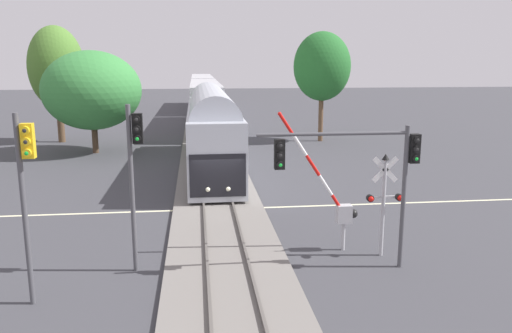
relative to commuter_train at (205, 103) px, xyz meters
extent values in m
plane|color=#3D3D42|center=(0.00, -30.29, -2.74)|extent=(220.00, 220.00, 0.00)
cube|color=beige|center=(0.00, -30.29, -2.73)|extent=(44.00, 0.20, 0.01)
cube|color=slate|center=(0.00, -30.29, -2.65)|extent=(4.40, 80.00, 0.18)
cube|color=#56514C|center=(-0.72, -30.29, -2.49)|extent=(0.10, 80.00, 0.14)
cube|color=#56514C|center=(0.71, -30.29, -2.49)|extent=(0.10, 80.00, 0.14)
cube|color=#B2B7C1|center=(0.00, -20.78, -0.47)|extent=(3.00, 18.83, 3.90)
cube|color=black|center=(0.00, -30.22, -1.05)|extent=(2.76, 0.08, 2.15)
cylinder|color=#B2B7C1|center=(0.00, -20.78, 1.36)|extent=(2.76, 16.95, 2.76)
sphere|color=#F4F2CC|center=(-0.50, -30.23, -1.74)|extent=(0.24, 0.24, 0.24)
sphere|color=#F4F2CC|center=(0.50, -30.23, -1.74)|extent=(0.24, 0.24, 0.24)
cube|color=silver|center=(0.00, 0.52, -0.12)|extent=(3.00, 21.98, 4.60)
cube|color=black|center=(1.51, 0.52, 0.18)|extent=(0.04, 19.78, 0.90)
cube|color=#193899|center=(1.52, 0.52, -1.27)|extent=(0.04, 20.22, 0.36)
cube|color=silver|center=(0.00, 23.40, -0.12)|extent=(3.00, 21.98, 4.60)
cube|color=black|center=(1.51, 23.40, 0.18)|extent=(0.04, 19.78, 0.90)
cube|color=#193899|center=(1.52, 23.40, -1.27)|extent=(0.04, 20.22, 0.36)
cylinder|color=#B7B7BC|center=(4.55, -36.37, -2.19)|extent=(0.14, 0.14, 1.10)
cube|color=#B7B7BC|center=(4.55, -36.37, -1.29)|extent=(0.56, 0.40, 0.70)
sphere|color=black|center=(4.90, -36.37, -1.29)|extent=(0.36, 0.36, 0.36)
cylinder|color=red|center=(4.30, -36.37, -0.90)|extent=(0.61, 0.12, 0.84)
cylinder|color=white|center=(3.79, -36.37, -0.13)|extent=(0.61, 0.12, 0.84)
cylinder|color=red|center=(3.28, -36.37, 0.64)|extent=(0.61, 0.12, 0.84)
cylinder|color=white|center=(2.78, -36.37, 1.41)|extent=(0.61, 0.12, 0.84)
cylinder|color=red|center=(2.27, -36.37, 2.19)|extent=(0.61, 0.12, 0.84)
sphere|color=red|center=(2.01, -36.37, 2.57)|extent=(0.14, 0.14, 0.14)
cylinder|color=#B2B2B7|center=(5.81, -37.08, -0.91)|extent=(0.14, 0.14, 3.66)
cube|color=white|center=(5.81, -37.10, 0.57)|extent=(0.98, 0.05, 0.98)
cube|color=white|center=(5.81, -37.10, 0.57)|extent=(0.98, 0.05, 0.98)
cube|color=#B2B2B7|center=(5.81, -37.08, -0.47)|extent=(1.10, 0.08, 0.08)
cylinder|color=black|center=(5.26, -37.18, -0.47)|extent=(0.26, 0.18, 0.26)
cylinder|color=black|center=(6.36, -37.18, -0.47)|extent=(0.26, 0.18, 0.26)
sphere|color=red|center=(5.26, -37.28, -0.47)|extent=(0.20, 0.20, 0.20)
sphere|color=red|center=(6.36, -37.28, -0.47)|extent=(0.20, 0.20, 0.20)
cone|color=black|center=(5.81, -37.08, 1.04)|extent=(0.28, 0.28, 0.22)
cylinder|color=#4C4C51|center=(6.09, -38.22, -0.20)|extent=(0.16, 0.16, 5.07)
cube|color=black|center=(6.37, -38.22, 1.53)|extent=(0.34, 0.26, 1.00)
sphere|color=#262626|center=(6.37, -38.37, 1.85)|extent=(0.20, 0.20, 0.20)
cylinder|color=black|center=(6.37, -38.40, 1.85)|extent=(0.24, 0.10, 0.24)
sphere|color=#262626|center=(6.37, -38.37, 1.53)|extent=(0.20, 0.20, 0.20)
cylinder|color=black|center=(6.37, -38.40, 1.53)|extent=(0.24, 0.10, 0.24)
sphere|color=green|center=(6.37, -38.37, 1.21)|extent=(0.20, 0.20, 0.20)
cylinder|color=black|center=(6.37, -38.40, 1.21)|extent=(0.24, 0.10, 0.24)
cylinder|color=#4C4C51|center=(3.52, -38.22, 2.08)|extent=(5.14, 0.12, 0.12)
cube|color=black|center=(1.72, -38.22, 1.43)|extent=(0.34, 0.26, 1.00)
sphere|color=#262626|center=(1.72, -38.37, 1.75)|extent=(0.20, 0.20, 0.20)
cylinder|color=black|center=(1.72, -38.40, 1.75)|extent=(0.24, 0.10, 0.24)
sphere|color=#262626|center=(1.72, -38.37, 1.43)|extent=(0.20, 0.20, 0.20)
cylinder|color=black|center=(1.72, -38.40, 1.43)|extent=(0.24, 0.10, 0.24)
sphere|color=green|center=(1.72, -38.37, 1.11)|extent=(0.20, 0.20, 0.20)
cylinder|color=black|center=(1.72, -38.40, 1.11)|extent=(0.24, 0.10, 0.24)
cylinder|color=#4C4C51|center=(-6.02, -39.62, 0.15)|extent=(0.16, 0.16, 5.77)
cube|color=gold|center=(-5.74, -39.62, 2.23)|extent=(0.34, 0.26, 1.00)
sphere|color=#262626|center=(-5.74, -39.77, 2.55)|extent=(0.20, 0.20, 0.20)
cylinder|color=gold|center=(-5.74, -39.80, 2.55)|extent=(0.24, 0.10, 0.24)
sphere|color=#262626|center=(-5.74, -39.77, 2.23)|extent=(0.20, 0.20, 0.20)
cylinder|color=gold|center=(-5.74, -39.80, 2.23)|extent=(0.24, 0.10, 0.24)
sphere|color=green|center=(-5.74, -39.77, 1.91)|extent=(0.20, 0.20, 0.20)
cylinder|color=gold|center=(-5.74, -39.80, 1.91)|extent=(0.24, 0.10, 0.24)
cylinder|color=#4C4C51|center=(-3.21, -37.46, 0.16)|extent=(0.16, 0.16, 5.80)
cube|color=black|center=(-2.93, -37.46, 2.26)|extent=(0.34, 0.26, 1.00)
sphere|color=#262626|center=(-2.93, -37.61, 2.58)|extent=(0.20, 0.20, 0.20)
cylinder|color=black|center=(-2.93, -37.64, 2.58)|extent=(0.24, 0.10, 0.24)
sphere|color=#262626|center=(-2.93, -37.61, 2.26)|extent=(0.20, 0.20, 0.20)
cylinder|color=black|center=(-2.93, -37.64, 2.26)|extent=(0.24, 0.10, 0.24)
sphere|color=green|center=(-2.93, -37.61, 1.94)|extent=(0.20, 0.20, 0.20)
cylinder|color=black|center=(-2.93, -37.64, 1.94)|extent=(0.24, 0.10, 0.24)
cylinder|color=brown|center=(-13.05, -7.41, -0.78)|extent=(0.59, 0.59, 3.91)
ellipsoid|color=#4C7A2D|center=(-13.05, -7.41, 3.86)|extent=(4.79, 4.79, 7.18)
cylinder|color=#4C3828|center=(-8.97, -13.49, -1.42)|extent=(0.46, 0.46, 2.63)
ellipsoid|color=#38843D|center=(-8.97, -13.49, 2.19)|extent=(7.57, 7.57, 6.11)
cylinder|color=brown|center=(10.21, -9.54, -0.53)|extent=(0.43, 0.43, 4.41)
ellipsoid|color=#236628|center=(10.21, -9.54, 3.95)|extent=(5.06, 5.06, 6.07)
camera|label=1|loc=(-0.98, -54.55, 4.47)|focal=35.78mm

